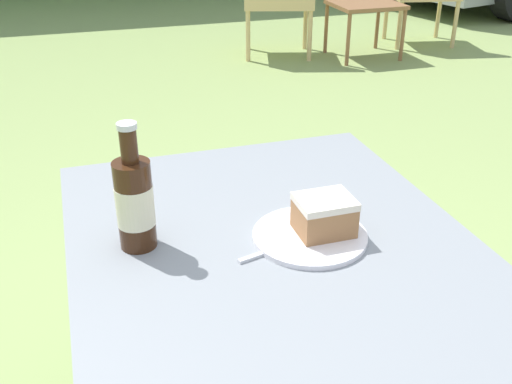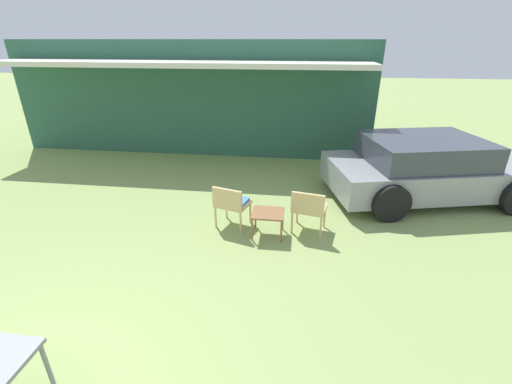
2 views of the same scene
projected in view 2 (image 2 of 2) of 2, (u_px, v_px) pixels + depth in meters
The scene contains 5 objects.
cabin_building at pixel (204, 91), 10.83m from camera, with size 9.94×4.85×3.03m.
parked_car at pixel (426, 168), 7.00m from camera, with size 4.34×2.82×1.25m.
wicker_chair_cushioned at pixel (231, 202), 5.88m from camera, with size 0.65×0.58×0.77m.
wicker_chair_plain at pixel (309, 207), 5.71m from camera, with size 0.62×0.55×0.77m.
garden_side_table at pixel (268, 215), 5.65m from camera, with size 0.52×0.47×0.43m.
Camera 2 is at (2.45, -1.47, 3.05)m, focal length 24.00 mm.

